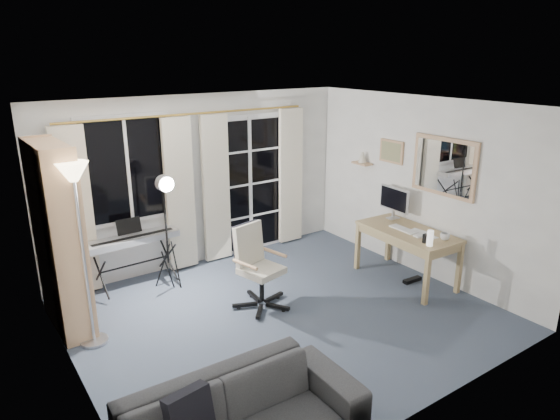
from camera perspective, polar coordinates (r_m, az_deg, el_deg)
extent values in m
cube|color=#3E495B|center=(5.95, 0.38, -11.99)|extent=(4.50, 4.00, 0.02)
cube|color=white|center=(6.66, -17.08, 4.45)|extent=(1.20, 0.06, 1.40)
cube|color=black|center=(6.63, -17.00, 4.40)|extent=(1.10, 0.02, 1.30)
cube|color=white|center=(6.62, -16.97, 4.38)|extent=(0.04, 0.03, 1.30)
cube|color=white|center=(7.49, -3.59, 2.85)|extent=(1.32, 0.06, 2.11)
cube|color=black|center=(7.32, -5.48, 2.46)|extent=(0.55, 0.02, 1.95)
cube|color=black|center=(7.62, -1.54, 3.14)|extent=(0.55, 0.02, 1.95)
cube|color=white|center=(7.46, -3.43, 2.79)|extent=(0.05, 0.04, 2.05)
cube|color=white|center=(7.59, -3.37, -0.68)|extent=(1.15, 0.03, 0.03)
cube|color=white|center=(7.45, -3.44, 2.97)|extent=(1.15, 0.03, 0.03)
cube|color=white|center=(7.34, -3.51, 6.75)|extent=(1.15, 0.03, 0.03)
cylinder|color=gold|center=(6.80, -10.04, 10.77)|extent=(3.50, 0.03, 0.03)
cube|color=beige|center=(6.50, -22.32, -0.26)|extent=(0.40, 0.07, 2.10)
cube|color=beige|center=(6.89, -11.38, 1.69)|extent=(0.40, 0.07, 2.10)
cube|color=beige|center=(7.11, -7.32, 2.40)|extent=(0.40, 0.07, 2.10)
cube|color=beige|center=(7.77, 1.22, 3.84)|extent=(0.40, 0.07, 2.10)
cube|color=tan|center=(5.37, -22.75, -4.46)|extent=(0.33, 0.04, 2.08)
cube|color=tan|center=(6.23, -24.95, -1.75)|extent=(0.33, 0.04, 2.08)
cube|color=tan|center=(5.77, -25.37, -3.29)|extent=(0.07, 0.93, 2.08)
cube|color=tan|center=(6.20, -22.76, -11.76)|extent=(0.37, 0.95, 0.03)
cube|color=tan|center=(6.03, -23.20, -8.56)|extent=(0.37, 0.95, 0.03)
cube|color=tan|center=(5.87, -23.66, -5.09)|extent=(0.37, 0.95, 0.03)
cube|color=tan|center=(5.74, -24.13, -1.45)|extent=(0.37, 0.95, 0.03)
cube|color=tan|center=(5.64, -24.63, 2.34)|extent=(0.37, 0.95, 0.03)
cube|color=tan|center=(5.55, -25.21, 6.79)|extent=(0.37, 0.95, 0.03)
cube|color=white|center=(5.63, -22.19, -8.65)|extent=(0.23, 0.07, 0.27)
cube|color=brown|center=(5.73, -22.43, -8.52)|extent=(0.23, 0.05, 0.21)
cube|color=#393939|center=(5.80, -22.67, -8.07)|extent=(0.23, 0.05, 0.24)
cube|color=brown|center=(5.86, -22.91, -7.47)|extent=(0.23, 0.05, 0.31)
cube|color=white|center=(5.94, -23.06, -7.49)|extent=(0.23, 0.06, 0.24)
cube|color=#C55A38|center=(6.03, -23.30, -7.13)|extent=(0.23, 0.05, 0.25)
cube|color=#2C5E84|center=(6.10, -23.49, -6.85)|extent=(0.23, 0.06, 0.25)
cube|color=brown|center=(6.18, -23.69, -6.61)|extent=(0.23, 0.04, 0.24)
cube|color=#C55A38|center=(6.25, -23.86, -6.34)|extent=(0.23, 0.06, 0.25)
cube|color=#393939|center=(6.33, -24.08, -5.93)|extent=(0.23, 0.04, 0.27)
cube|color=#2C5E84|center=(5.47, -22.67, -4.85)|extent=(0.23, 0.04, 0.28)
cube|color=#393939|center=(5.54, -22.87, -4.63)|extent=(0.23, 0.07, 0.28)
cube|color=#393939|center=(5.64, -23.11, -4.48)|extent=(0.23, 0.05, 0.24)
cube|color=#2C5E84|center=(5.72, -23.30, -4.31)|extent=(0.23, 0.04, 0.22)
cube|color=#2C5E84|center=(5.78, -23.49, -3.99)|extent=(0.23, 0.05, 0.24)
cube|color=#393939|center=(5.85, -23.71, -3.56)|extent=(0.23, 0.04, 0.28)
cube|color=#393939|center=(5.93, -23.85, -3.60)|extent=(0.23, 0.06, 0.23)
cube|color=#C1D750|center=(6.01, -24.06, -3.28)|extent=(0.23, 0.05, 0.24)
cube|color=brown|center=(6.08, -24.25, -3.00)|extent=(0.23, 0.04, 0.25)
cube|color=#393939|center=(6.15, -24.40, -2.85)|extent=(0.23, 0.04, 0.24)
cube|color=#C55A38|center=(5.34, -23.17, -0.88)|extent=(0.23, 0.05, 0.29)
cube|color=#393939|center=(5.43, -23.34, -1.01)|extent=(0.23, 0.04, 0.22)
cube|color=white|center=(5.48, -23.57, -0.39)|extent=(0.23, 0.04, 0.31)
cube|color=white|center=(5.55, -23.74, -0.33)|extent=(0.23, 0.04, 0.28)
cube|color=brown|center=(5.63, -23.90, -0.40)|extent=(0.23, 0.04, 0.23)
cube|color=#2C5E84|center=(5.70, -24.08, -0.17)|extent=(0.23, 0.05, 0.24)
cylinder|color=#B2B2B7|center=(5.79, -20.45, -13.82)|extent=(0.33, 0.33, 0.03)
cylinder|color=#B2B2B7|center=(5.39, -21.47, -5.51)|extent=(0.04, 0.04, 1.79)
cone|color=#FFE5B2|center=(5.12, -22.62, 4.05)|extent=(0.35, 0.35, 0.18)
cylinder|color=black|center=(6.61, -19.91, -6.79)|extent=(0.05, 0.57, 0.51)
cylinder|color=black|center=(6.61, -19.91, -6.79)|extent=(0.05, 0.57, 0.51)
cylinder|color=black|center=(6.89, -12.75, -5.14)|extent=(0.05, 0.57, 0.51)
cylinder|color=black|center=(6.89, -12.75, -5.14)|extent=(0.05, 0.57, 0.51)
cylinder|color=black|center=(6.73, -16.25, -5.96)|extent=(0.90, 0.06, 0.02)
cube|color=silver|center=(6.61, -16.50, -3.23)|extent=(1.19, 0.35, 0.08)
cube|color=white|center=(6.53, -16.30, -3.15)|extent=(1.09, 0.17, 0.01)
cube|color=black|center=(6.56, -16.42, -2.99)|extent=(1.05, 0.12, 0.01)
cube|color=black|center=(6.64, -16.90, -1.76)|extent=(0.32, 0.08, 0.20)
cylinder|color=black|center=(6.66, -11.77, -6.23)|extent=(0.03, 0.24, 0.61)
cylinder|color=black|center=(6.68, -13.28, -6.27)|extent=(0.21, 0.12, 0.62)
cylinder|color=black|center=(6.53, -12.64, -6.79)|extent=(0.20, 0.14, 0.62)
cylinder|color=black|center=(6.41, -12.92, -1.51)|extent=(0.03, 0.03, 1.06)
cylinder|color=silver|center=(6.22, -13.07, 2.97)|extent=(0.21, 0.12, 0.20)
cylinder|color=white|center=(6.16, -12.82, 2.85)|extent=(0.18, 0.03, 0.18)
cube|color=black|center=(6.24, -0.73, -9.93)|extent=(0.30, 0.12, 0.04)
cylinder|color=black|center=(6.30, -0.26, -9.85)|extent=(0.06, 0.06, 0.05)
cube|color=black|center=(6.27, -2.98, -9.81)|extent=(0.07, 0.30, 0.04)
cylinder|color=black|center=(6.34, -3.29, -9.68)|extent=(0.06, 0.06, 0.05)
cube|color=black|center=(6.08, -4.04, -10.77)|extent=(0.30, 0.16, 0.04)
cylinder|color=black|center=(6.08, -4.76, -10.98)|extent=(0.06, 0.06, 0.05)
cube|color=black|center=(5.93, -2.37, -11.54)|extent=(0.23, 0.26, 0.04)
cylinder|color=black|center=(5.87, -2.48, -12.05)|extent=(0.06, 0.06, 0.05)
cube|color=black|center=(6.03, -0.27, -10.98)|extent=(0.20, 0.28, 0.04)
cylinder|color=black|center=(6.01, 0.39, -11.28)|extent=(0.06, 0.06, 0.05)
cylinder|color=black|center=(6.01, -2.10, -8.73)|extent=(0.07, 0.07, 0.38)
cube|color=beige|center=(5.92, -2.13, -6.93)|extent=(0.52, 0.52, 0.08)
cube|color=beige|center=(5.94, -3.60, -3.87)|extent=(0.43, 0.21, 0.50)
cube|color=black|center=(5.96, -3.85, -3.61)|extent=(0.41, 0.18, 0.46)
cylinder|color=tan|center=(5.71, -4.01, -6.24)|extent=(0.13, 0.38, 0.04)
cylinder|color=tan|center=(6.03, -0.64, -4.86)|extent=(0.13, 0.38, 0.04)
cube|color=#A38154|center=(6.72, 14.40, -2.40)|extent=(0.72, 1.35, 0.04)
cube|color=#A38154|center=(6.75, 14.36, -2.93)|extent=(0.68, 1.31, 0.09)
cube|color=#A38154|center=(6.27, 16.41, -7.58)|extent=(0.06, 0.06, 0.67)
cube|color=#A38154|center=(6.69, 19.79, -6.28)|extent=(0.06, 0.06, 0.67)
cube|color=#A38154|center=(7.07, 8.88, -4.11)|extent=(0.06, 0.06, 0.67)
cube|color=#A38154|center=(7.45, 12.31, -3.17)|extent=(0.06, 0.06, 0.67)
cube|color=silver|center=(7.14, 12.79, -0.88)|extent=(0.18, 0.12, 0.01)
cube|color=silver|center=(7.10, 12.86, 0.08)|extent=(0.04, 0.03, 0.21)
cube|color=silver|center=(7.06, 12.94, 1.25)|extent=(0.05, 0.51, 0.32)
cube|color=black|center=(7.04, 12.83, 1.23)|extent=(0.03, 0.47, 0.28)
cube|color=white|center=(6.71, 13.90, -2.15)|extent=(0.15, 0.40, 0.02)
cube|color=white|center=(6.50, 15.40, -2.92)|extent=(0.06, 0.10, 0.02)
cube|color=white|center=(6.66, 15.63, -2.49)|extent=(0.24, 0.30, 0.01)
cube|color=white|center=(6.52, 16.68, -3.02)|extent=(0.22, 0.17, 0.00)
cube|color=black|center=(6.31, 16.22, -3.14)|extent=(0.05, 0.04, 0.11)
cylinder|color=white|center=(6.23, 16.77, -3.11)|extent=(0.08, 0.08, 0.19)
cube|color=black|center=(6.95, 14.88, -7.73)|extent=(0.29, 0.09, 0.05)
imported|color=silver|center=(6.48, 18.34, -2.79)|extent=(0.12, 0.10, 0.12)
cube|color=tan|center=(6.63, 18.24, 4.73)|extent=(0.04, 0.94, 0.74)
cube|color=white|center=(6.62, 18.14, 4.71)|extent=(0.01, 0.84, 0.64)
cube|color=tan|center=(7.19, 12.63, 6.54)|extent=(0.03, 0.42, 0.32)
cube|color=#51A26A|center=(7.18, 12.55, 6.53)|extent=(0.00, 0.36, 0.26)
cube|color=tan|center=(7.53, 9.36, 5.28)|extent=(0.16, 0.30, 0.02)
cone|color=beige|center=(7.51, 9.40, 5.95)|extent=(0.12, 0.12, 0.15)
imported|color=#2A2A2D|center=(3.95, -5.47, -22.22)|extent=(2.06, 0.64, 0.80)
cube|color=black|center=(3.89, -10.37, -21.93)|extent=(0.37, 0.24, 0.36)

